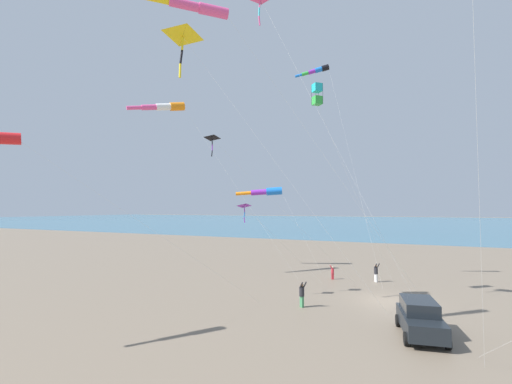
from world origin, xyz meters
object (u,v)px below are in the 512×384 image
at_px(kite_box_orange_high_right, 317,95).
at_px(kite_windsock_small_distant, 317,71).
at_px(kite_windsock_long_streamer_left, 165,107).
at_px(kite_delta_black_fish_shape, 183,36).
at_px(person_child_grey_jacket, 376,272).
at_px(kite_delta_purple_drifting, 213,139).
at_px(kite_windsock_red_high_left, 266,192).
at_px(cooler_box, 435,322).
at_px(kite_delta_white_trailing, 244,206).
at_px(parked_car, 420,318).
at_px(person_child_green_jacket, 332,272).
at_px(kite_windsock_rainbow_low_near, 187,5).
at_px(person_adult_flyer, 302,293).

distance_m(kite_box_orange_high_right, kite_windsock_small_distant, 7.68).
distance_m(kite_windsock_long_streamer_left, kite_windsock_small_distant, 15.27).
relative_size(kite_windsock_long_streamer_left, kite_windsock_small_distant, 0.87).
height_order(kite_windsock_small_distant, kite_delta_black_fish_shape, kite_windsock_small_distant).
height_order(person_child_grey_jacket, kite_delta_purple_drifting, kite_delta_purple_drifting).
bearing_deg(kite_windsock_red_high_left, cooler_box, -130.94).
relative_size(person_child_grey_jacket, kite_delta_white_trailing, 0.21).
bearing_deg(person_child_grey_jacket, parked_car, -164.66).
distance_m(kite_windsock_red_high_left, kite_delta_purple_drifting, 15.73).
height_order(cooler_box, kite_box_orange_high_right, kite_box_orange_high_right).
distance_m(person_child_green_jacket, kite_windsock_red_high_left, 12.40).
bearing_deg(kite_delta_purple_drifting, kite_delta_black_fish_shape, 176.16).
bearing_deg(cooler_box, kite_delta_black_fish_shape, 105.21).
distance_m(parked_car, person_child_grey_jacket, 13.82).
xyz_separation_m(kite_box_orange_high_right, kite_windsock_small_distant, (6.10, 1.67, 4.36)).
relative_size(person_child_grey_jacket, kite_windsock_red_high_left, 0.17).
distance_m(kite_windsock_rainbow_low_near, kite_windsock_small_distant, 17.45).
height_order(kite_box_orange_high_right, kite_windsock_red_high_left, kite_box_orange_high_right).
xyz_separation_m(person_adult_flyer, kite_delta_black_fish_shape, (-4.46, 6.83, 17.35)).
height_order(kite_windsock_rainbow_low_near, kite_windsock_small_distant, kite_windsock_small_distant).
distance_m(kite_box_orange_high_right, kite_delta_white_trailing, 10.16).
xyz_separation_m(parked_car, kite_delta_black_fish_shape, (-1.92, 14.14, 17.36)).
distance_m(person_child_green_jacket, kite_box_orange_high_right, 16.62).
relative_size(person_adult_flyer, kite_delta_black_fish_shape, 0.09).
bearing_deg(kite_windsock_red_high_left, kite_delta_white_trailing, -162.95).
relative_size(kite_box_orange_high_right, kite_windsock_red_high_left, 1.59).
xyz_separation_m(parked_car, cooler_box, (2.14, -0.77, -0.74)).
bearing_deg(person_child_green_jacket, kite_box_orange_high_right, -174.52).
relative_size(cooler_box, kite_delta_white_trailing, 0.08).
relative_size(kite_delta_white_trailing, kite_windsock_red_high_left, 0.81).
bearing_deg(kite_delta_black_fish_shape, kite_delta_purple_drifting, -3.84).
height_order(kite_windsock_rainbow_low_near, kite_windsock_red_high_left, kite_windsock_rainbow_low_near).
bearing_deg(person_child_grey_jacket, kite_windsock_long_streamer_left, 109.23).
xyz_separation_m(person_child_grey_jacket, kite_box_orange_high_right, (-8.25, 3.15, 14.46)).
height_order(person_child_grey_jacket, kite_box_orange_high_right, kite_box_orange_high_right).
height_order(person_child_green_jacket, person_child_grey_jacket, person_child_grey_jacket).
distance_m(kite_windsock_small_distant, kite_delta_black_fish_shape, 14.34).
relative_size(kite_delta_black_fish_shape, kite_delta_purple_drifting, 1.54).
height_order(cooler_box, kite_delta_black_fish_shape, kite_delta_black_fish_shape).
bearing_deg(cooler_box, kite_delta_white_trailing, 86.55).
bearing_deg(cooler_box, kite_windsock_small_distant, 45.64).
bearing_deg(person_adult_flyer, kite_delta_black_fish_shape, 123.17).
height_order(kite_delta_black_fish_shape, kite_delta_purple_drifting, kite_delta_black_fish_shape).
bearing_deg(kite_windsock_long_streamer_left, kite_windsock_rainbow_low_near, -136.52).
relative_size(person_child_grey_jacket, kite_windsock_small_distant, 0.09).
relative_size(person_child_green_jacket, person_child_grey_jacket, 0.77).
height_order(cooler_box, person_child_grey_jacket, person_child_grey_jacket).
distance_m(person_adult_flyer, kite_delta_black_fish_shape, 19.17).
distance_m(person_child_green_jacket, kite_windsock_small_distant, 19.13).
bearing_deg(kite_windsock_small_distant, person_child_green_jacket, -29.24).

